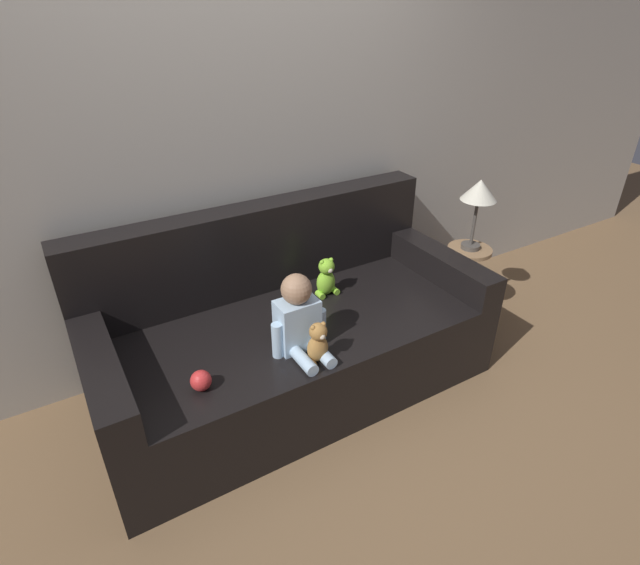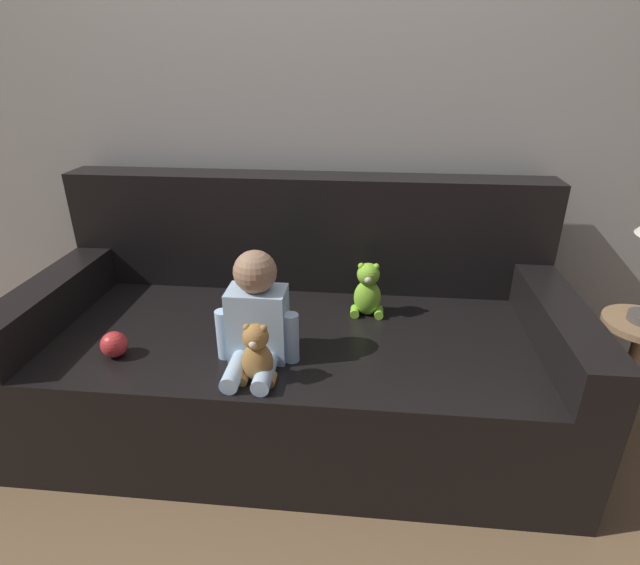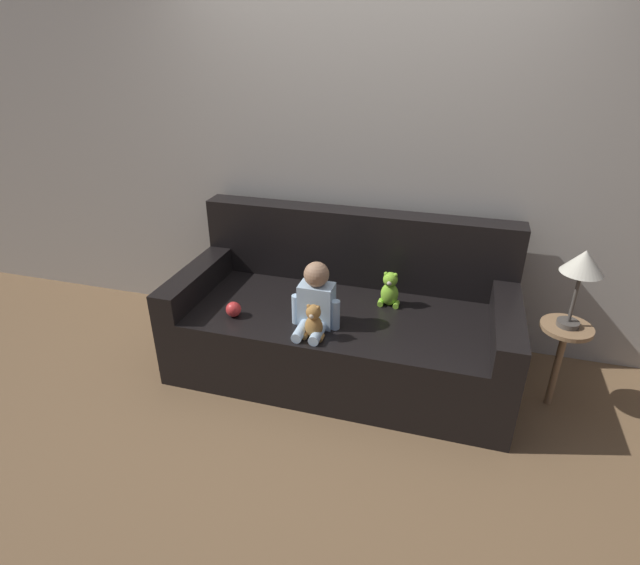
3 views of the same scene
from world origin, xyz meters
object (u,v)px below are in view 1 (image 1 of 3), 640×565
object	(u,v)px
person_baby	(299,320)
teddy_bear_brown	(318,344)
plush_toy_side	(326,278)
toy_ball	(201,381)
side_table	(476,215)
couch	(289,333)

from	to	relation	value
person_baby	teddy_bear_brown	world-z (taller)	person_baby
plush_toy_side	teddy_bear_brown	bearing A→B (deg)	-125.10
plush_toy_side	toy_ball	distance (m)	0.98
side_table	person_baby	bearing A→B (deg)	-169.83
couch	toy_ball	xyz separation A→B (m)	(-0.61, -0.35, 0.18)
couch	plush_toy_side	world-z (taller)	couch
person_baby	side_table	xyz separation A→B (m)	(1.39, 0.25, 0.15)
plush_toy_side	couch	bearing A→B (deg)	-168.24
person_baby	toy_ball	xyz separation A→B (m)	(-0.51, -0.04, -0.12)
person_baby	side_table	world-z (taller)	side_table
teddy_bear_brown	toy_ball	world-z (taller)	teddy_bear_brown
couch	person_baby	distance (m)	0.44
side_table	plush_toy_side	bearing A→B (deg)	173.59
couch	plush_toy_side	bearing A→B (deg)	11.76
toy_ball	side_table	size ratio (longest dim) A/B	0.09
couch	toy_ball	size ratio (longest dim) A/B	22.58
person_baby	teddy_bear_brown	distance (m)	0.15
person_baby	plush_toy_side	world-z (taller)	person_baby
side_table	toy_ball	bearing A→B (deg)	-171.38
couch	person_baby	xyz separation A→B (m)	(-0.10, -0.31, 0.30)
side_table	couch	bearing A→B (deg)	177.51
person_baby	toy_ball	distance (m)	0.53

